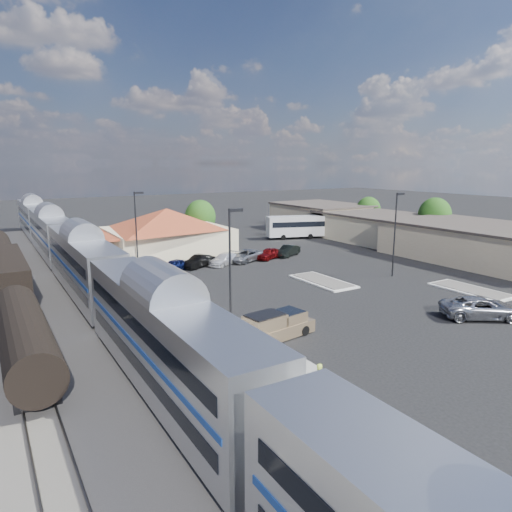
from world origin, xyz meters
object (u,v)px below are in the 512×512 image
pickup_truck (278,325)px  coach_bus (302,225)px  station_depot (167,232)px  suv (481,308)px

pickup_truck → coach_bus: (27.54, 34.14, 1.20)m
station_depot → suv: bearing=-72.0°
pickup_truck → suv: (16.01, -4.87, -0.05)m
pickup_truck → coach_bus: 43.89m
station_depot → pickup_truck: (-3.94, -32.33, -2.24)m
pickup_truck → suv: bearing=-115.5°
pickup_truck → coach_bus: bearing=-47.5°
suv → station_depot: bearing=51.0°
station_depot → pickup_truck: station_depot is taller
pickup_truck → suv: size_ratio=0.93×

